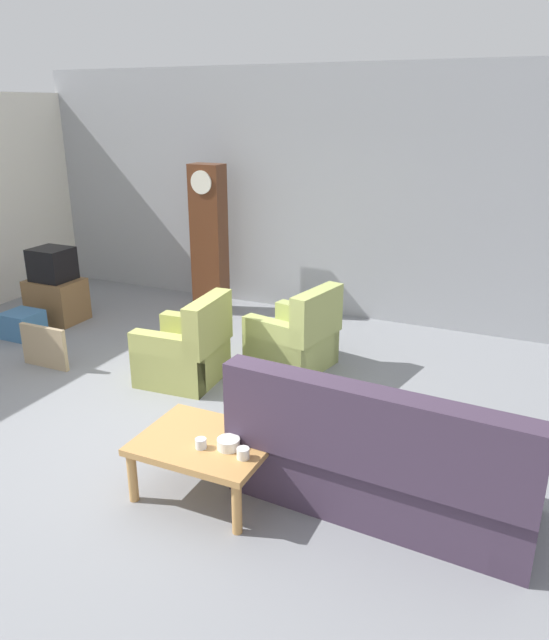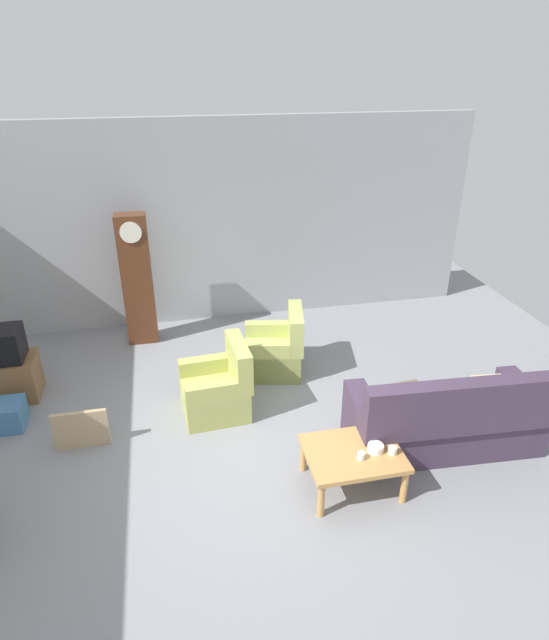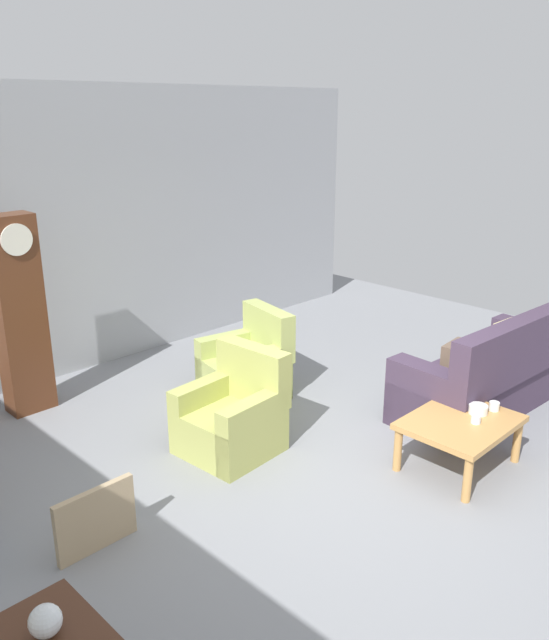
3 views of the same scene
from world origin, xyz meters
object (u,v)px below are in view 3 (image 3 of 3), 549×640
object	(u,v)px
coffee_table_wood	(460,426)
grandfather_clock	(20,315)
bowl_white_stacked	(478,409)
armchair_olive_near	(233,418)
armchair_olive_far	(247,367)
glass_dome_cloche	(45,621)
cup_blue_rimmed	(476,419)
cup_white_porcelain	(494,406)
framed_picture_leaning	(96,520)
couch_floral	(489,376)

from	to	relation	value
coffee_table_wood	grandfather_clock	size ratio (longest dim) A/B	0.48
bowl_white_stacked	armchair_olive_near	bearing A→B (deg)	130.71
armchair_olive_far	bowl_white_stacked	xyz separation A→B (m)	(0.50, -2.39, 0.17)
glass_dome_cloche	cup_blue_rimmed	size ratio (longest dim) A/B	1.84
armchair_olive_far	cup_white_porcelain	size ratio (longest dim) A/B	10.38
framed_picture_leaning	glass_dome_cloche	world-z (taller)	glass_dome_cloche
couch_floral	glass_dome_cloche	xyz separation A→B (m)	(-4.89, -0.41, 0.47)
couch_floral	armchair_olive_far	bearing A→B (deg)	126.90
grandfather_clock	framed_picture_leaning	size ratio (longest dim) A/B	3.32
armchair_olive_far	cup_white_porcelain	distance (m)	2.55
bowl_white_stacked	framed_picture_leaning	bearing A→B (deg)	157.20
armchair_olive_far	grandfather_clock	xyz separation A→B (m)	(-1.81, 1.30, 0.70)
coffee_table_wood	glass_dome_cloche	distance (m)	3.70
cup_white_porcelain	cup_blue_rimmed	xyz separation A→B (m)	(-0.33, -0.01, -0.00)
armchair_olive_near	grandfather_clock	xyz separation A→B (m)	(-0.92, 2.08, 0.70)
armchair_olive_near	cup_white_porcelain	xyz separation A→B (m)	(1.54, -1.68, 0.17)
glass_dome_cloche	framed_picture_leaning	bearing A→B (deg)	53.78
armchair_olive_near	cup_white_porcelain	size ratio (longest dim) A/B	10.32
couch_floral	glass_dome_cloche	size ratio (longest dim) A/B	14.52
grandfather_clock	cup_white_porcelain	xyz separation A→B (m)	(2.46, -3.76, -0.53)
armchair_olive_near	framed_picture_leaning	world-z (taller)	armchair_olive_near
framed_picture_leaning	cup_white_porcelain	xyz separation A→B (m)	(3.12, -1.32, 0.24)
couch_floral	armchair_olive_near	world-z (taller)	couch_floral
armchair_olive_near	grandfather_clock	world-z (taller)	grandfather_clock
grandfather_clock	couch_floral	bearing A→B (deg)	-44.87
couch_floral	cup_blue_rimmed	xyz separation A→B (m)	(-1.18, -0.48, 0.12)
framed_picture_leaning	glass_dome_cloche	xyz separation A→B (m)	(-0.92, -1.25, 0.58)
grandfather_clock	bowl_white_stacked	bearing A→B (deg)	-58.02
glass_dome_cloche	cup_white_porcelain	distance (m)	4.06
armchair_olive_far	grandfather_clock	bearing A→B (deg)	144.31
framed_picture_leaning	bowl_white_stacked	bearing A→B (deg)	-22.80
glass_dome_cloche	armchair_olive_far	bearing A→B (deg)	35.20
glass_dome_cloche	cup_white_porcelain	bearing A→B (deg)	-0.97
coffee_table_wood	cup_white_porcelain	xyz separation A→B (m)	(0.37, -0.11, 0.10)
armchair_olive_near	bowl_white_stacked	xyz separation A→B (m)	(1.39, -1.61, 0.17)
armchair_olive_far	couch_floral	bearing A→B (deg)	-53.10
framed_picture_leaning	cup_white_porcelain	world-z (taller)	cup_white_porcelain
cup_white_porcelain	bowl_white_stacked	bearing A→B (deg)	155.36
couch_floral	bowl_white_stacked	world-z (taller)	couch_floral
glass_dome_cloche	cup_blue_rimmed	bearing A→B (deg)	-1.16
grandfather_clock	cup_white_porcelain	distance (m)	4.53
couch_floral	grandfather_clock	world-z (taller)	grandfather_clock
couch_floral	armchair_olive_near	bearing A→B (deg)	153.15
cup_white_porcelain	armchair_olive_near	bearing A→B (deg)	132.46
coffee_table_wood	framed_picture_leaning	distance (m)	3.02
cup_white_porcelain	grandfather_clock	bearing A→B (deg)	123.15
grandfather_clock	glass_dome_cloche	world-z (taller)	grandfather_clock
cup_white_porcelain	bowl_white_stacked	xyz separation A→B (m)	(-0.15, 0.07, -0.00)
bowl_white_stacked	armchair_olive_far	bearing A→B (deg)	101.69
coffee_table_wood	cup_blue_rimmed	xyz separation A→B (m)	(0.03, -0.12, 0.10)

